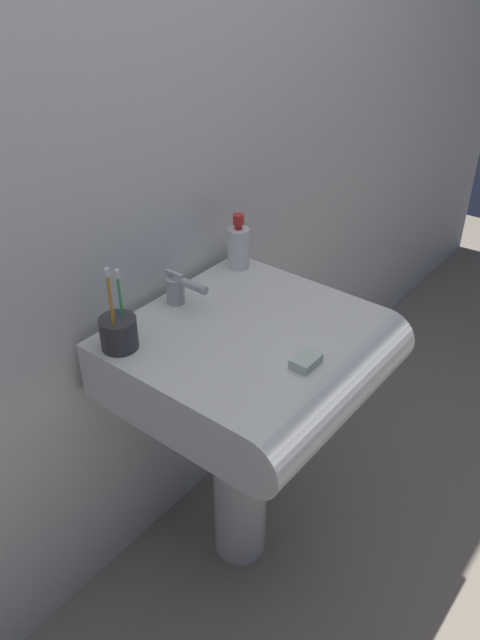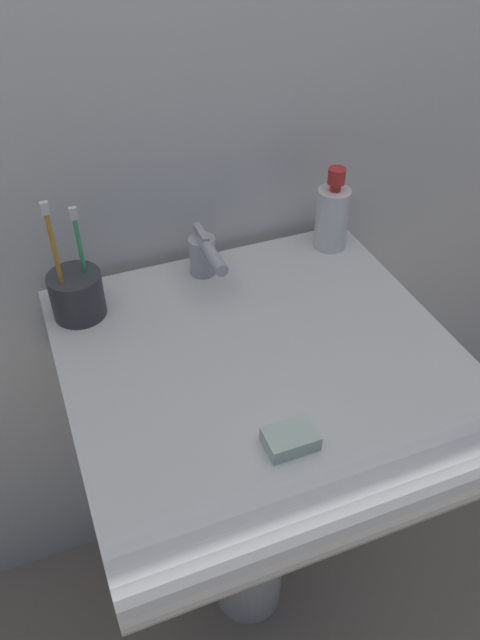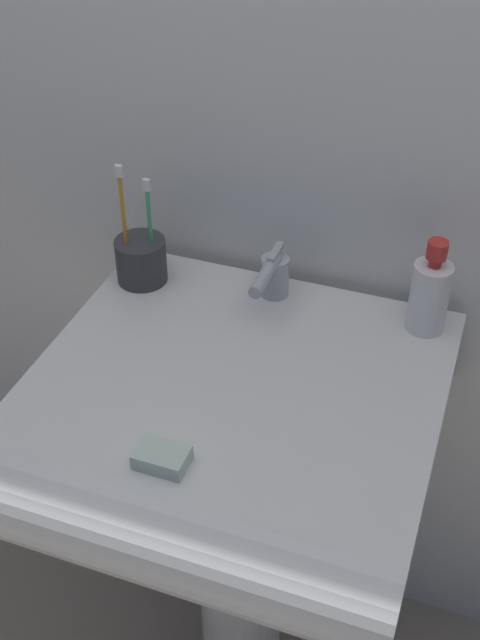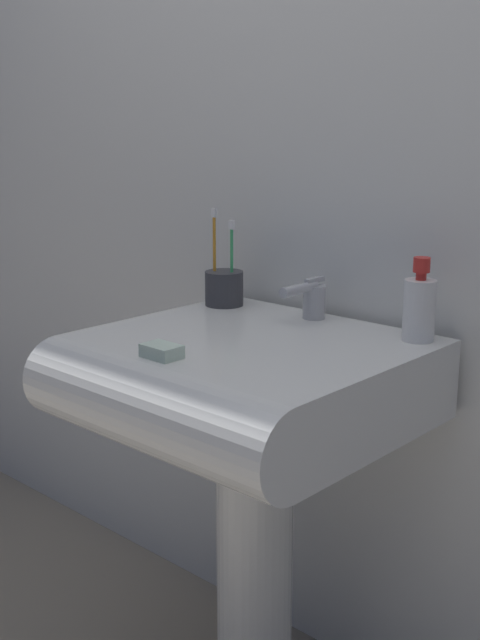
{
  "view_description": "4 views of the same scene",
  "coord_description": "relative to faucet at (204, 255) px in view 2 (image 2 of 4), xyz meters",
  "views": [
    {
      "loc": [
        -1.01,
        -0.79,
        1.68
      ],
      "look_at": [
        -0.02,
        -0.02,
        0.87
      ],
      "focal_mm": 35.0,
      "sensor_mm": 36.0,
      "label": 1
    },
    {
      "loc": [
        -0.29,
        -0.68,
        1.5
      ],
      "look_at": [
        -0.02,
        0.01,
        0.87
      ],
      "focal_mm": 35.0,
      "sensor_mm": 36.0,
      "label": 2
    },
    {
      "loc": [
        0.31,
        -0.86,
        1.63
      ],
      "look_at": [
        -0.0,
        0.01,
        0.92
      ],
      "focal_mm": 45.0,
      "sensor_mm": 36.0,
      "label": 3
    },
    {
      "loc": [
        0.99,
        -1.13,
        1.24
      ],
      "look_at": [
        -0.04,
        -0.0,
        0.87
      ],
      "focal_mm": 45.0,
      "sensor_mm": 36.0,
      "label": 4
    }
  ],
  "objects": [
    {
      "name": "ground_plane",
      "position": [
        0.01,
        -0.19,
        -0.88
      ],
      "size": [
        6.0,
        6.0,
        0.0
      ],
      "primitive_type": "plane",
      "color": "gray",
      "rests_on": "ground"
    },
    {
      "name": "wall_back",
      "position": [
        0.01,
        0.11,
        0.32
      ],
      "size": [
        5.0,
        0.05,
        2.4
      ],
      "primitive_type": "cube",
      "color": "silver",
      "rests_on": "ground"
    },
    {
      "name": "sink_pedestal",
      "position": [
        0.01,
        -0.19,
        -0.54
      ],
      "size": [
        0.16,
        0.16,
        0.68
      ],
      "primitive_type": "cylinder",
      "color": "white",
      "rests_on": "ground"
    },
    {
      "name": "sink_basin",
      "position": [
        0.01,
        -0.25,
        -0.12
      ],
      "size": [
        0.61,
        0.59,
        0.16
      ],
      "color": "white",
      "rests_on": "sink_pedestal"
    },
    {
      "name": "faucet",
      "position": [
        0.0,
        0.0,
        0.0
      ],
      "size": [
        0.05,
        0.13,
        0.09
      ],
      "color": "#B7B7BC",
      "rests_on": "sink_basin"
    },
    {
      "name": "toothbrush_cup",
      "position": [
        -0.23,
        -0.02,
        -0.0
      ],
      "size": [
        0.09,
        0.09,
        0.22
      ],
      "color": "#38383D",
      "rests_on": "sink_basin"
    },
    {
      "name": "soap_bottle",
      "position": [
        0.26,
        0.01,
        0.02
      ],
      "size": [
        0.06,
        0.06,
        0.16
      ],
      "color": "white",
      "rests_on": "sink_basin"
    },
    {
      "name": "bar_soap",
      "position": [
        -0.02,
        -0.41,
        -0.03
      ],
      "size": [
        0.07,
        0.05,
        0.02
      ],
      "primitive_type": "cube",
      "color": "silver",
      "rests_on": "sink_basin"
    }
  ]
}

